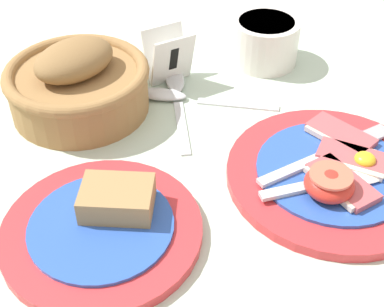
{
  "coord_description": "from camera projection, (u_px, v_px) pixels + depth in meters",
  "views": [
    {
      "loc": [
        -0.29,
        -0.3,
        0.41
      ],
      "look_at": [
        -0.08,
        0.1,
        0.02
      ],
      "focal_mm": 50.0,
      "sensor_mm": 36.0,
      "label": 1
    }
  ],
  "objects": [
    {
      "name": "sugar_cup",
      "position": [
        265.0,
        40.0,
        0.76
      ],
      "size": [
        0.1,
        0.1,
        0.06
      ],
      "color": "white",
      "rests_on": "ground_plane"
    },
    {
      "name": "ground_plane",
      "position": [
        300.0,
        201.0,
        0.57
      ],
      "size": [
        3.0,
        3.0,
        0.0
      ],
      "primitive_type": "plane",
      "color": "#B7CCB7"
    },
    {
      "name": "breakfast_plate",
      "position": [
        334.0,
        173.0,
        0.59
      ],
      "size": [
        0.23,
        0.23,
        0.04
      ],
      "color": "red",
      "rests_on": "ground_plane"
    },
    {
      "name": "bread_basket",
      "position": [
        78.0,
        83.0,
        0.67
      ],
      "size": [
        0.18,
        0.18,
        0.09
      ],
      "color": "olive",
      "rests_on": "ground_plane"
    },
    {
      "name": "bread_plate",
      "position": [
        104.0,
        225.0,
        0.53
      ],
      "size": [
        0.2,
        0.2,
        0.04
      ],
      "color": "red",
      "rests_on": "ground_plane"
    },
    {
      "name": "teaspoon_by_saucer",
      "position": [
        180.0,
        97.0,
        0.71
      ],
      "size": [
        0.16,
        0.13,
        0.01
      ],
      "rotation": [
        0.0,
        0.0,
        2.49
      ],
      "color": "silver",
      "rests_on": "ground_plane"
    },
    {
      "name": "teaspoon_near_cup",
      "position": [
        176.0,
        90.0,
        0.72
      ],
      "size": [
        0.09,
        0.19,
        0.01
      ],
      "rotation": [
        0.0,
        0.0,
        1.19
      ],
      "color": "silver",
      "rests_on": "ground_plane"
    },
    {
      "name": "number_card",
      "position": [
        169.0,
        57.0,
        0.72
      ],
      "size": [
        0.06,
        0.05,
        0.07
      ],
      "rotation": [
        0.0,
        0.0,
        0.03
      ],
      "color": "white",
      "rests_on": "ground_plane"
    }
  ]
}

